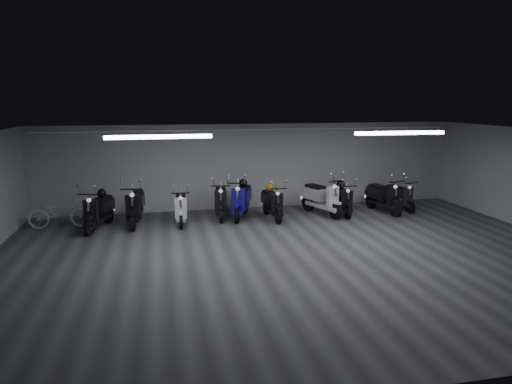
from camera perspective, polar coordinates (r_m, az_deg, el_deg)
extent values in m
cube|color=#3C3D3F|center=(10.59, 5.13, -8.17)|extent=(14.00, 10.00, 0.01)
cube|color=slate|center=(10.00, 5.42, 7.16)|extent=(14.00, 10.00, 0.01)
cube|color=#A6A6A8|center=(14.98, -0.39, 3.26)|extent=(14.00, 0.01, 2.80)
cube|color=#A6A6A8|center=(5.82, 20.23, -11.00)|extent=(14.00, 0.01, 2.80)
cube|color=white|center=(10.55, -12.15, 6.83)|extent=(2.40, 0.18, 0.08)
cube|color=white|center=(12.13, 17.73, 7.13)|extent=(2.40, 0.18, 0.08)
cylinder|color=white|center=(14.77, -0.33, 7.90)|extent=(13.60, 0.05, 0.05)
imported|color=silver|center=(13.87, -23.61, -2.02)|extent=(1.68, 0.62, 1.08)
sphere|color=black|center=(13.99, -1.64, 1.17)|extent=(0.25, 0.25, 0.25)
sphere|color=black|center=(14.60, 10.63, 0.92)|extent=(0.28, 0.28, 0.28)
sphere|color=orange|center=(13.80, 1.76, 0.56)|extent=(0.25, 0.25, 0.25)
sphere|color=black|center=(13.45, -18.93, -0.12)|extent=(0.25, 0.25, 0.25)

